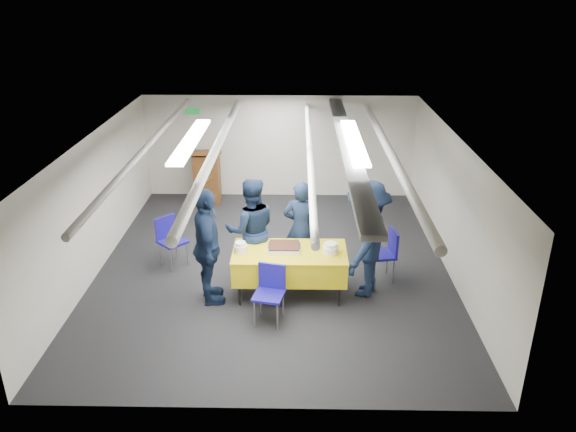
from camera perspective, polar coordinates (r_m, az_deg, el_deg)
The scene contains 14 objects.
ground at distance 9.86m, azimuth -1.46°, elevation -5.14°, with size 7.00×7.00×0.00m, color black.
room_shell at distance 9.52m, azimuth -0.91°, elevation 5.67°, with size 6.00×7.00×2.30m.
serving_table at distance 8.78m, azimuth 0.17°, elevation -4.80°, with size 1.76×0.90×0.77m.
sheet_cake at distance 8.71m, azimuth -0.40°, elevation -3.16°, with size 0.50×0.39×0.09m.
plate_stack_left at distance 8.64m, azimuth -4.83°, elevation -3.21°, with size 0.20×0.20×0.17m.
plate_stack_right at distance 8.62m, azimuth 4.34°, elevation -3.30°, with size 0.23×0.23×0.16m.
podium at distance 12.56m, azimuth -8.24°, elevation 4.08°, with size 0.62×0.53×1.25m.
chair_near at distance 8.19m, azimuth -1.82°, elevation -7.28°, with size 0.50×0.50×0.87m.
chair_right at distance 9.39m, azimuth 9.99°, elevation -3.39°, with size 0.48×0.48×0.87m.
chair_left at distance 9.94m, azimuth -11.96°, elevation -2.00°, with size 0.59×0.59×0.87m.
sailor_a at distance 9.29m, azimuth 1.34°, elevation -1.30°, with size 0.61×0.40×1.66m, color black.
sailor_b at distance 9.13m, azimuth -3.78°, elevation -1.43°, with size 0.86×0.67×1.77m, color black.
sailor_c at distance 8.53m, azimuth -8.18°, elevation -3.18°, with size 1.08×0.45×1.85m, color black.
sailor_d at distance 8.75m, azimuth 8.02°, elevation -2.35°, with size 1.21×0.70×1.88m, color black.
Camera 1 is at (0.41, -8.66, 4.69)m, focal length 35.00 mm.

